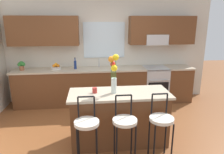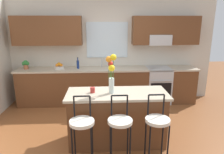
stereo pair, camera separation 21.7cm
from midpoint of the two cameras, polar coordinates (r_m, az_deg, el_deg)
ground_plane at (r=4.02m, az=1.34°, el=-16.05°), size 14.00×14.00×0.00m
back_wall_assembly at (r=5.45m, az=0.09°, el=9.14°), size 5.60×0.50×2.70m
counter_run at (r=5.38m, az=-0.03°, el=-2.28°), size 4.56×0.64×0.92m
sink_faucet at (r=5.37m, az=-1.67°, el=4.23°), size 0.02×0.13×0.23m
oven_range at (r=5.58m, az=13.58°, el=-2.13°), size 0.60×0.64×0.92m
kitchen_island at (r=3.67m, az=3.10°, el=-11.07°), size 1.70×0.70×0.92m
bar_stool_near at (r=3.08m, az=-6.20°, el=-13.04°), size 0.36×0.36×1.04m
bar_stool_middle at (r=3.09m, az=4.28°, el=-12.82°), size 0.36×0.36×1.04m
bar_stool_far at (r=3.21m, az=14.31°, el=-12.21°), size 0.36×0.36×1.04m
flower_vase at (r=3.35m, az=1.65°, el=1.79°), size 0.17×0.17×0.66m
mug_ceramic at (r=3.48m, az=-3.61°, el=-3.59°), size 0.08×0.08×0.09m
fruit_bowl_oranges at (r=5.33m, az=-13.20°, el=2.80°), size 0.24×0.24×0.16m
bottle_olive_oil at (r=5.25m, az=-8.19°, el=3.52°), size 0.06×0.06×0.29m
potted_plant_small at (r=5.51m, az=-21.65°, el=3.32°), size 0.19×0.13×0.23m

